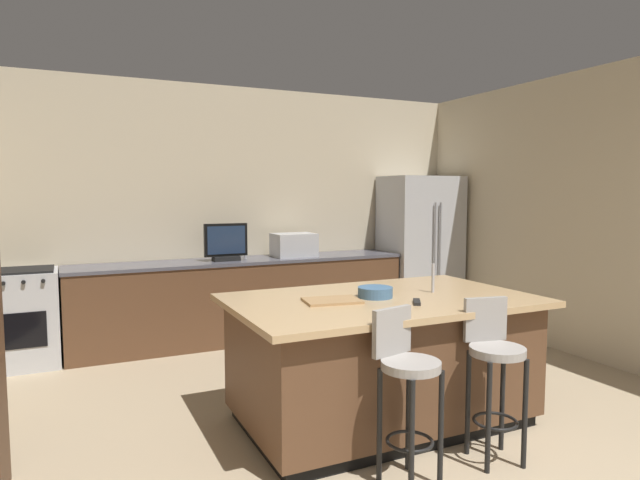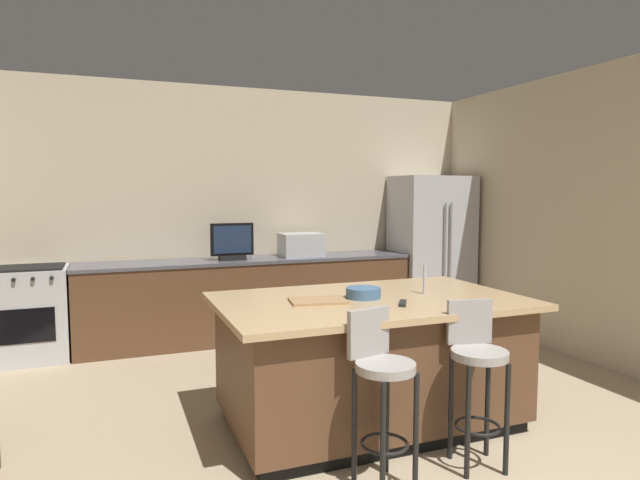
{
  "view_description": "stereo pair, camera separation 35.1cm",
  "coord_description": "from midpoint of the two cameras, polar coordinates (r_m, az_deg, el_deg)",
  "views": [
    {
      "loc": [
        -1.92,
        -1.25,
        1.67
      ],
      "look_at": [
        0.26,
        3.39,
        1.22
      ],
      "focal_mm": 30.56,
      "sensor_mm": 36.0,
      "label": 1
    },
    {
      "loc": [
        -1.6,
        -1.39,
        1.67
      ],
      "look_at": [
        0.26,
        3.39,
        1.22
      ],
      "focal_mm": 30.56,
      "sensor_mm": 36.0,
      "label": 2
    }
  ],
  "objects": [
    {
      "name": "counter_back",
      "position": [
        6.27,
        -9.49,
        -6.17
      ],
      "size": [
        3.76,
        0.62,
        0.92
      ],
      "color": "brown",
      "rests_on": "ground_plane"
    },
    {
      "name": "bar_stool_left",
      "position": [
        3.22,
        5.85,
        -14.37
      ],
      "size": [
        0.35,
        0.37,
        1.0
      ],
      "rotation": [
        0.0,
        0.0,
        0.23
      ],
      "color": "gray",
      "rests_on": "ground_plane"
    },
    {
      "name": "fruit_bowl",
      "position": [
        3.93,
        3.26,
        -5.49
      ],
      "size": [
        0.25,
        0.25,
        0.08
      ],
      "primitive_type": "cylinder",
      "color": "#3F668C",
      "rests_on": "kitchen_island"
    },
    {
      "name": "cell_phone",
      "position": [
        3.72,
        -2.83,
        -6.62
      ],
      "size": [
        0.14,
        0.16,
        0.01
      ],
      "primitive_type": "cube",
      "rotation": [
        0.0,
        0.0,
        -0.55
      ],
      "color": "black",
      "rests_on": "kitchen_island"
    },
    {
      "name": "tv_remote",
      "position": [
        3.75,
        7.48,
        -6.47
      ],
      "size": [
        0.13,
        0.17,
        0.02
      ],
      "primitive_type": "cube",
      "rotation": [
        0.0,
        0.0,
        -0.57
      ],
      "color": "black",
      "rests_on": "kitchen_island"
    },
    {
      "name": "range_oven",
      "position": [
        6.08,
        -30.55,
        -7.1
      ],
      "size": [
        0.72,
        0.63,
        0.94
      ],
      "color": "#B7BABF",
      "rests_on": "ground_plane"
    },
    {
      "name": "refrigerator",
      "position": [
        7.17,
        9.05,
        -0.92
      ],
      "size": [
        0.95,
        0.72,
        1.87
      ],
      "color": "#B7BABF",
      "rests_on": "ground_plane"
    },
    {
      "name": "wall_right",
      "position": [
        5.98,
        25.13,
        2.35
      ],
      "size": [
        0.12,
        5.39,
        2.89
      ],
      "primitive_type": "cube",
      "color": "beige",
      "rests_on": "ground_plane"
    },
    {
      "name": "sink_faucet_back",
      "position": [
        6.3,
        -9.42,
        -0.79
      ],
      "size": [
        0.02,
        0.02,
        0.24
      ],
      "primitive_type": "cylinder",
      "color": "#B2B2B7",
      "rests_on": "counter_back"
    },
    {
      "name": "bar_stool_right",
      "position": [
        3.58,
        15.05,
        -12.46
      ],
      "size": [
        0.35,
        0.36,
        1.01
      ],
      "rotation": [
        0.0,
        0.0,
        -0.2
      ],
      "color": "gray",
      "rests_on": "ground_plane"
    },
    {
      "name": "tv_monitor",
      "position": [
        6.08,
        -11.47,
        -0.37
      ],
      "size": [
        0.48,
        0.16,
        0.41
      ],
      "color": "black",
      "rests_on": "counter_back"
    },
    {
      "name": "sink_faucet_island",
      "position": [
        4.16,
        9.4,
        -3.96
      ],
      "size": [
        0.02,
        0.02,
        0.22
      ],
      "primitive_type": "cylinder",
      "color": "#B2B2B7",
      "rests_on": "kitchen_island"
    },
    {
      "name": "cutting_board",
      "position": [
        3.77,
        -1.41,
        -6.38
      ],
      "size": [
        0.42,
        0.32,
        0.02
      ],
      "primitive_type": "cube",
      "rotation": [
        0.0,
        0.0,
        -0.16
      ],
      "color": "#A87F51",
      "rests_on": "kitchen_island"
    },
    {
      "name": "microwave",
      "position": [
        6.37,
        -4.33,
        -0.52
      ],
      "size": [
        0.48,
        0.36,
        0.27
      ],
      "primitive_type": "cube",
      "color": "#B7BABF",
      "rests_on": "counter_back"
    },
    {
      "name": "wall_back",
      "position": [
        6.56,
        -9.59,
        2.95
      ],
      "size": [
        6.07,
        0.12,
        2.89
      ],
      "primitive_type": "cube",
      "color": "beige",
      "rests_on": "ground_plane"
    },
    {
      "name": "kitchen_island",
      "position": [
        4.05,
        3.9,
        -12.28
      ],
      "size": [
        2.17,
        1.34,
        0.92
      ],
      "color": "black",
      "rests_on": "ground_plane"
    }
  ]
}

